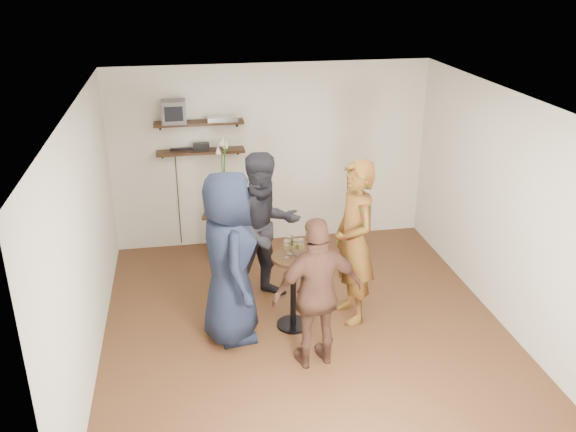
% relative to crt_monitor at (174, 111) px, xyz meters
% --- Properties ---
extents(room, '(4.58, 5.08, 2.68)m').
position_rel_crt_monitor_xyz_m(room, '(1.32, -2.38, -0.72)').
color(room, '#402914').
rests_on(room, ground).
extents(shelf_upper, '(1.20, 0.25, 0.04)m').
position_rel_crt_monitor_xyz_m(shelf_upper, '(0.32, 0.00, -0.17)').
color(shelf_upper, black).
rests_on(shelf_upper, room).
extents(shelf_lower, '(1.20, 0.25, 0.04)m').
position_rel_crt_monitor_xyz_m(shelf_lower, '(0.32, 0.00, -0.57)').
color(shelf_lower, black).
rests_on(shelf_lower, room).
extents(crt_monitor, '(0.32, 0.30, 0.30)m').
position_rel_crt_monitor_xyz_m(crt_monitor, '(0.00, 0.00, 0.00)').
color(crt_monitor, '#59595B').
rests_on(crt_monitor, shelf_upper).
extents(dvd_deck, '(0.40, 0.24, 0.06)m').
position_rel_crt_monitor_xyz_m(dvd_deck, '(0.64, 0.00, -0.12)').
color(dvd_deck, silver).
rests_on(dvd_deck, shelf_upper).
extents(radio, '(0.22, 0.10, 0.10)m').
position_rel_crt_monitor_xyz_m(radio, '(0.33, 0.00, -0.50)').
color(radio, black).
rests_on(radio, shelf_lower).
extents(power_strip, '(0.30, 0.05, 0.03)m').
position_rel_crt_monitor_xyz_m(power_strip, '(0.06, 0.05, -0.54)').
color(power_strip, black).
rests_on(power_strip, shelf_lower).
extents(side_table, '(0.67, 0.67, 0.67)m').
position_rel_crt_monitor_xyz_m(side_table, '(0.61, -0.27, -1.46)').
color(side_table, black).
rests_on(side_table, room).
extents(vase_lilies, '(0.20, 0.21, 1.08)m').
position_rel_crt_monitor_xyz_m(vase_lilies, '(0.61, -0.27, -1.01)').
color(vase_lilies, white).
rests_on(vase_lilies, side_table).
extents(drinks_table, '(0.49, 0.49, 0.89)m').
position_rel_crt_monitor_xyz_m(drinks_table, '(1.20, -2.26, -1.45)').
color(drinks_table, black).
rests_on(drinks_table, room).
extents(wine_glass_fl, '(0.07, 0.07, 0.21)m').
position_rel_crt_monitor_xyz_m(wine_glass_fl, '(1.12, -2.29, -0.99)').
color(wine_glass_fl, silver).
rests_on(wine_glass_fl, drinks_table).
extents(wine_glass_fr, '(0.07, 0.07, 0.21)m').
position_rel_crt_monitor_xyz_m(wine_glass_fr, '(1.27, -2.30, -0.98)').
color(wine_glass_fr, silver).
rests_on(wine_glass_fr, drinks_table).
extents(wine_glass_bl, '(0.07, 0.07, 0.22)m').
position_rel_crt_monitor_xyz_m(wine_glass_bl, '(1.16, -2.20, -0.98)').
color(wine_glass_bl, silver).
rests_on(wine_glass_bl, drinks_table).
extents(wine_glass_br, '(0.06, 0.06, 0.19)m').
position_rel_crt_monitor_xyz_m(wine_glass_br, '(1.22, -2.25, -1.00)').
color(wine_glass_br, silver).
rests_on(wine_glass_br, drinks_table).
extents(person_plaid, '(0.54, 0.75, 1.91)m').
position_rel_crt_monitor_xyz_m(person_plaid, '(1.90, -2.18, -1.06)').
color(person_plaid, '#A01812').
rests_on(person_plaid, room).
extents(person_dark, '(1.08, 0.95, 1.87)m').
position_rel_crt_monitor_xyz_m(person_dark, '(0.98, -1.58, -1.08)').
color(person_dark, black).
rests_on(person_dark, room).
extents(person_navy, '(0.70, 1.00, 1.92)m').
position_rel_crt_monitor_xyz_m(person_navy, '(0.49, -2.33, -1.06)').
color(person_navy, black).
rests_on(person_navy, room).
extents(person_brown, '(1.00, 0.54, 1.62)m').
position_rel_crt_monitor_xyz_m(person_brown, '(1.31, -2.96, -1.21)').
color(person_brown, '#43271D').
rests_on(person_brown, room).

